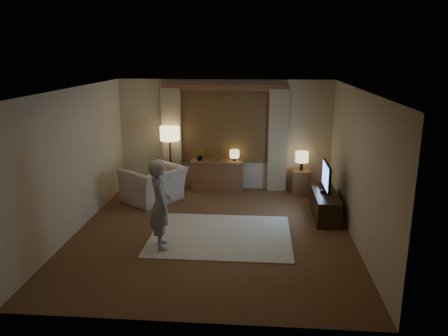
# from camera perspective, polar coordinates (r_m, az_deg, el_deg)

# --- Properties ---
(room) EXTENTS (5.04, 5.54, 2.64)m
(room) POSITION_cam_1_polar(r_m,az_deg,el_deg) (8.14, -1.17, 1.63)
(room) COLOR brown
(room) RESTS_ON ground
(rug) EXTENTS (2.50, 2.00, 0.02)m
(rug) POSITION_cam_1_polar(r_m,az_deg,el_deg) (7.95, -0.43, -8.79)
(rug) COLOR beige
(rug) RESTS_ON floor
(sideboard) EXTENTS (1.20, 0.40, 0.70)m
(sideboard) POSITION_cam_1_polar(r_m,az_deg,el_deg) (10.32, -0.86, -1.13)
(sideboard) COLOR brown
(sideboard) RESTS_ON floor
(picture_frame) EXTENTS (0.16, 0.02, 0.20)m
(picture_frame) POSITION_cam_1_polar(r_m,az_deg,el_deg) (10.21, -0.86, 1.30)
(picture_frame) COLOR brown
(picture_frame) RESTS_ON sideboard
(plant) EXTENTS (0.17, 0.13, 0.30)m
(plant) POSITION_cam_1_polar(r_m,az_deg,el_deg) (10.24, -3.09, 1.62)
(plant) COLOR #999999
(plant) RESTS_ON sideboard
(table_lamp_sideboard) EXTENTS (0.22, 0.22, 0.30)m
(table_lamp_sideboard) POSITION_cam_1_polar(r_m,az_deg,el_deg) (10.16, 1.38, 1.79)
(table_lamp_sideboard) COLOR black
(table_lamp_sideboard) RESTS_ON sideboard
(floor_lamp) EXTENTS (0.45, 0.45, 1.54)m
(floor_lamp) POSITION_cam_1_polar(r_m,az_deg,el_deg) (10.27, -7.10, 4.06)
(floor_lamp) COLOR black
(floor_lamp) RESTS_ON floor
(armchair) EXTENTS (1.53, 1.56, 0.77)m
(armchair) POSITION_cam_1_polar(r_m,az_deg,el_deg) (9.71, -9.15, -2.16)
(armchair) COLOR #C0B19E
(armchair) RESTS_ON floor
(side_table) EXTENTS (0.40, 0.40, 0.56)m
(side_table) POSITION_cam_1_polar(r_m,az_deg,el_deg) (10.30, 9.99, -1.80)
(side_table) COLOR brown
(side_table) RESTS_ON floor
(table_lamp_side) EXTENTS (0.30, 0.30, 0.44)m
(table_lamp_side) POSITION_cam_1_polar(r_m,az_deg,el_deg) (10.15, 10.14, 1.37)
(table_lamp_side) COLOR black
(table_lamp_side) RESTS_ON side_table
(tv_stand) EXTENTS (0.45, 1.40, 0.50)m
(tv_stand) POSITION_cam_1_polar(r_m,az_deg,el_deg) (8.97, 13.03, -4.70)
(tv_stand) COLOR black
(tv_stand) RESTS_ON floor
(tv) EXTENTS (0.21, 0.84, 0.61)m
(tv) POSITION_cam_1_polar(r_m,az_deg,el_deg) (8.80, 13.24, -1.11)
(tv) COLOR black
(tv) RESTS_ON tv_stand
(person) EXTENTS (0.53, 0.64, 1.51)m
(person) POSITION_cam_1_polar(r_m,az_deg,el_deg) (7.29, -8.33, -4.73)
(person) COLOR #AFA9A1
(person) RESTS_ON rug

